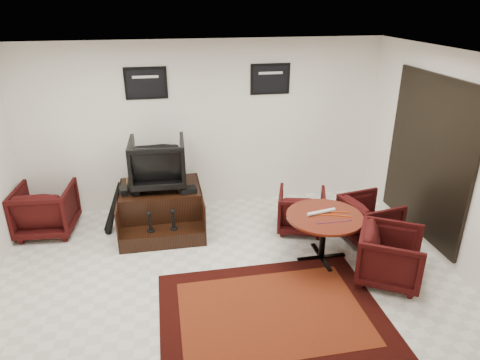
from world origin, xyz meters
The scene contains 16 objects.
ground centered at (0.00, 0.00, 0.00)m, with size 6.00×6.00×0.00m, color white.
room_shell centered at (0.41, 0.12, 1.79)m, with size 6.02×5.02×2.81m.
area_rug centered at (0.40, -0.57, 0.01)m, with size 2.58×1.94×0.01m.
shine_podium centered at (-0.81, 1.77, 0.30)m, with size 1.26×1.29×0.65m.
shine_chair centered at (-0.81, 1.90, 1.07)m, with size 0.83×0.78×0.85m, color black.
shoes_pair centered at (-1.29, 1.72, 0.70)m, with size 0.27×0.30×0.10m.
polish_kit centered at (-0.38, 1.55, 0.69)m, with size 0.24×0.17×0.08m, color black.
umbrella_black centered at (-1.53, 1.66, 0.39)m, with size 0.29×0.11×0.78m, color black, non-canonical shape.
umbrella_hooked centered at (-1.53, 1.75, 0.43)m, with size 0.32×0.12×0.85m, color black, non-canonical shape.
armchair_side centered at (-2.55, 1.91, 0.42)m, with size 0.82×0.77×0.85m, color black.
meeting_table centered at (1.37, 0.41, 0.59)m, with size 1.04×1.04×0.68m.
table_chair_back centered at (1.34, 1.25, 0.36)m, with size 0.70×0.66×0.72m, color black.
table_chair_window centered at (2.24, 0.79, 0.37)m, with size 0.72×0.68×0.74m, color black.
table_chair_corner centered at (2.03, -0.22, 0.39)m, with size 0.76×0.71×0.79m, color black.
paper_roll centered at (1.34, 0.47, 0.70)m, with size 0.05×0.05×0.42m, color silver.
table_clutter centered at (1.48, 0.37, 0.68)m, with size 0.57×0.33×0.01m.
Camera 1 is at (-0.70, -4.39, 3.40)m, focal length 32.00 mm.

